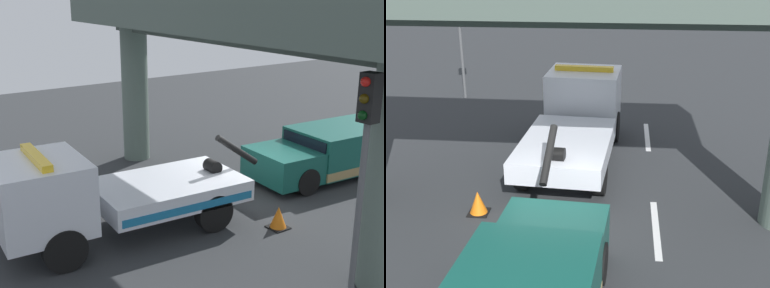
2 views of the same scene
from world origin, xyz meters
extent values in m
cube|color=#2D3033|center=(0.00, 0.00, -0.05)|extent=(60.00, 40.00, 0.10)
cube|color=silver|center=(0.00, -2.31, 0.00)|extent=(2.60, 0.16, 0.01)
cube|color=silver|center=(6.00, -2.31, 0.00)|extent=(2.60, 0.16, 0.01)
cube|color=silver|center=(2.50, 0.08, 0.93)|extent=(4.00, 2.66, 0.55)
cube|color=silver|center=(5.82, -0.15, 1.48)|extent=(2.20, 2.44, 1.65)
cube|color=black|center=(6.44, -0.19, 1.84)|extent=(0.21, 2.21, 0.66)
cube|color=#196B9E|center=(2.59, 1.28, 0.84)|extent=(3.64, 0.27, 0.20)
cylinder|color=black|center=(0.32, 0.23, 1.66)|extent=(1.42, 0.28, 1.07)
cylinder|color=black|center=(1.12, 0.18, 1.32)|extent=(0.39, 0.47, 0.36)
cube|color=yellow|center=(5.82, -0.15, 2.38)|extent=(0.37, 1.93, 0.16)
cylinder|color=black|center=(5.70, 0.90, 0.50)|extent=(1.02, 0.39, 1.00)
cylinder|color=black|center=(5.55, -1.17, 0.50)|extent=(1.02, 0.39, 1.00)
cylinder|color=black|center=(1.81, 1.17, 0.50)|extent=(1.02, 0.39, 1.00)
cylinder|color=black|center=(1.66, -0.90, 0.50)|extent=(1.02, 0.39, 1.00)
cube|color=#145147|center=(-1.86, -0.14, 0.71)|extent=(1.87, 2.23, 0.95)
cube|color=black|center=(-2.70, -0.08, 1.20)|extent=(0.19, 1.94, 0.59)
cylinder|color=black|center=(-1.94, 0.83, 0.42)|extent=(0.86, 0.34, 0.84)
cylinder|color=black|center=(-2.08, -1.08, 0.42)|extent=(0.86, 0.34, 0.84)
cube|color=#3E4A43|center=(0.53, 0.00, 4.74)|extent=(0.50, 12.06, 0.36)
cylinder|color=#515456|center=(10.00, 5.28, 1.53)|extent=(0.12, 0.12, 3.05)
cube|color=black|center=(10.00, 5.28, 3.50)|extent=(0.28, 0.32, 0.90)
sphere|color=#360605|center=(10.16, 5.28, 3.80)|extent=(0.18, 0.18, 0.18)
sphere|color=#3A2D06|center=(10.16, 5.28, 3.50)|extent=(0.18, 0.18, 0.18)
sphere|color=green|center=(10.16, 5.28, 3.20)|extent=(0.18, 0.18, 0.18)
cone|color=orange|center=(0.35, 2.02, 0.30)|extent=(0.45, 0.45, 0.59)
cube|color=black|center=(0.35, 2.02, 0.01)|extent=(0.50, 0.50, 0.03)
camera|label=1|loc=(9.25, 10.97, 6.04)|focal=48.95mm
camera|label=2|loc=(-10.39, -1.43, 6.29)|focal=47.50mm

